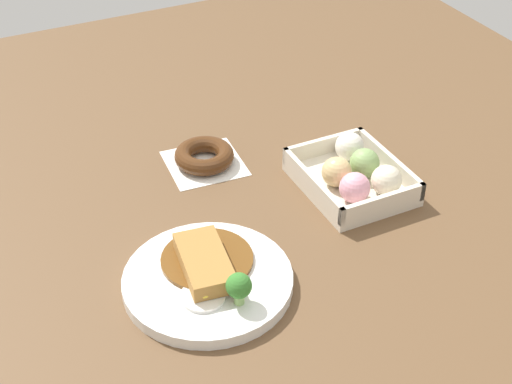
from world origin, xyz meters
name	(u,v)px	position (x,y,z in m)	size (l,w,h in m)	color
ground_plane	(238,214)	(0.00, 0.00, 0.00)	(1.60, 1.60, 0.00)	brown
curry_plate	(208,277)	(-0.13, 0.10, 0.01)	(0.23, 0.23, 0.07)	white
donut_box	(355,175)	(-0.02, -0.20, 0.03)	(0.19, 0.15, 0.06)	beige
chocolate_ring_donut	(204,156)	(0.15, -0.01, 0.01)	(0.13, 0.13, 0.03)	white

